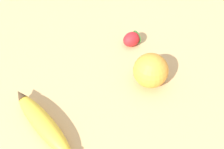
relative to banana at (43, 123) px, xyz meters
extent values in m
plane|color=tan|center=(-0.14, 0.07, -0.02)|extent=(3.00, 3.00, 0.00)
ellipsoid|color=gold|center=(0.00, 0.00, 0.00)|extent=(0.07, 0.19, 0.04)
cone|color=#47331E|center=(-0.01, -0.09, 0.01)|extent=(0.03, 0.03, 0.03)
sphere|color=orange|center=(-0.24, 0.10, 0.02)|extent=(0.08, 0.08, 0.08)
ellipsoid|color=red|center=(-0.32, -0.01, 0.00)|extent=(0.06, 0.05, 0.04)
cone|color=#337A33|center=(-0.34, 0.00, 0.00)|extent=(0.02, 0.04, 0.04)
camera|label=1|loc=(0.12, 0.28, 0.47)|focal=42.00mm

